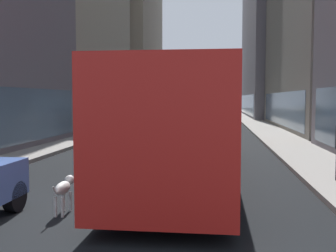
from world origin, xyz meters
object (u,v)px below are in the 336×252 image
(transit_bus, at_px, (185,117))
(car_yellow_taxi, at_px, (192,110))
(car_black_suv, at_px, (173,112))
(car_silver_sedan, at_px, (175,117))
(dalmatian_dog, at_px, (64,188))
(car_white_van, at_px, (225,118))

(transit_bus, relative_size, car_yellow_taxi, 2.54)
(transit_bus, relative_size, car_black_suv, 2.52)
(car_silver_sedan, xyz_separation_m, dalmatian_dog, (0.25, -24.15, -0.31))
(car_silver_sedan, bearing_deg, transit_bus, -83.21)
(dalmatian_dog, bearing_deg, car_white_van, 80.71)
(transit_bus, height_order, car_yellow_taxi, transit_bus)
(car_black_suv, bearing_deg, car_white_van, -68.30)
(car_yellow_taxi, height_order, dalmatian_dog, car_yellow_taxi)
(car_yellow_taxi, xyz_separation_m, car_black_suv, (-1.60, -9.98, 0.00))
(car_silver_sedan, height_order, dalmatian_dog, car_silver_sedan)
(transit_bus, distance_m, car_black_suv, 33.24)
(transit_bus, bearing_deg, dalmatian_dog, -118.22)
(car_silver_sedan, height_order, car_yellow_taxi, same)
(car_silver_sedan, bearing_deg, car_yellow_taxi, 90.00)
(car_silver_sedan, xyz_separation_m, car_black_suv, (-1.60, 12.84, 0.00))
(car_silver_sedan, xyz_separation_m, car_yellow_taxi, (-0.00, 22.83, 0.00))
(transit_bus, height_order, car_silver_sedan, transit_bus)
(car_black_suv, bearing_deg, car_silver_sedan, -82.90)
(car_white_van, relative_size, dalmatian_dog, 4.34)
(transit_bus, bearing_deg, car_yellow_taxi, 93.20)
(transit_bus, bearing_deg, car_white_van, 85.16)
(transit_bus, height_order, dalmatian_dog, transit_bus)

